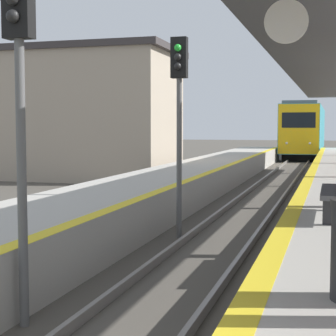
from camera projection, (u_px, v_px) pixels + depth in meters
train at (305, 130)px, 48.16m from camera, size 2.85×19.98×4.33m
signal_near at (19, 76)px, 6.88m from camera, size 0.36×0.31×4.50m
signal_mid at (179, 99)px, 12.51m from camera, size 0.36×0.31×4.50m
station_building at (64, 114)px, 27.49m from camera, size 11.21×5.51×6.23m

